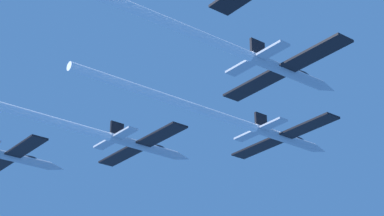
{
  "coord_description": "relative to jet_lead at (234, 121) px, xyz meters",
  "views": [
    {
      "loc": [
        53.73,
        -56.06,
        -31.99
      ],
      "look_at": [
        0.11,
        -13.97,
        0.01
      ],
      "focal_mm": 65.92,
      "sensor_mm": 36.0,
      "label": 1
    }
  ],
  "objects": [
    {
      "name": "jet_left_wing",
      "position": [
        -11.77,
        -11.59,
        -0.3
      ],
      "size": [
        15.78,
        34.65,
        2.61
      ],
      "color": "#B2BAC6"
    },
    {
      "name": "jet_lead",
      "position": [
        0.0,
        0.0,
        0.0
      ],
      "size": [
        15.78,
        35.7,
        2.61
      ],
      "color": "#B2BAC6"
    },
    {
      "name": "jet_right_wing",
      "position": [
        11.14,
        -12.57,
        0.62
      ],
      "size": [
        15.78,
        39.78,
        2.61
      ],
      "color": "#B2BAC6"
    }
  ]
}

